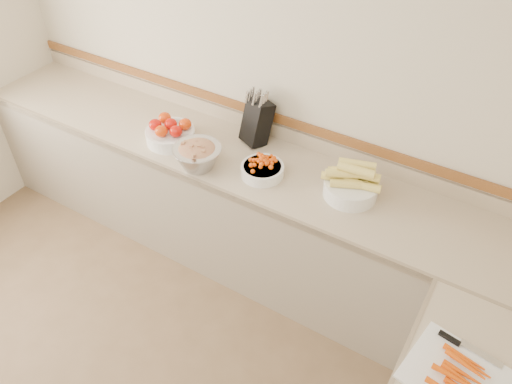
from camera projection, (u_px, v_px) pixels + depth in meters
The scene contains 8 objects.
back_wall at pixel (262, 77), 3.08m from camera, with size 4.00×4.00×0.00m, color beige.
counter_back at pixel (237, 208), 3.43m from camera, with size 4.00×0.65×1.08m.
knife_block at pixel (257, 121), 3.16m from camera, with size 0.22×0.24×0.38m.
tomato_bowl at pixel (170, 132), 3.22m from camera, with size 0.32×0.32×0.16m.
cherry_tomato_bowl at pixel (262, 168), 2.97m from camera, with size 0.26×0.26×0.14m.
corn_bowl at pixel (351, 184), 2.80m from camera, with size 0.34×0.31×0.23m.
rhubarb_bowl at pixel (197, 155), 3.00m from camera, with size 0.30×0.30×0.17m.
cutting_board at pixel (462, 379), 1.99m from camera, with size 0.48×0.41×0.06m.
Camera 1 is at (1.42, -0.41, 2.79)m, focal length 35.00 mm.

